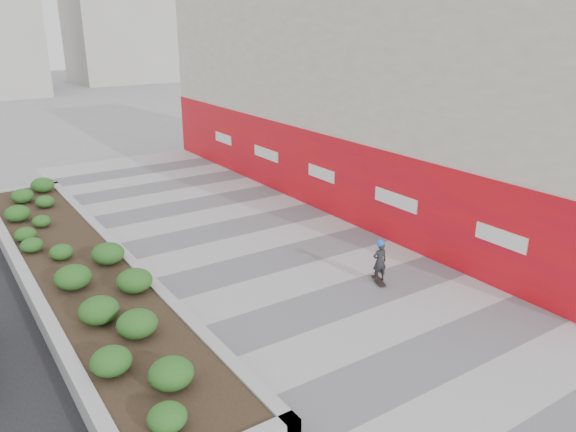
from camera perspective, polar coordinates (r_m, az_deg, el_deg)
name	(u,v)px	position (r m, az deg, el deg)	size (l,w,h in m)	color
ground	(390,329)	(13.96, 10.28, -11.25)	(160.00, 160.00, 0.00)	gray
walkway	(315,283)	(15.95, 2.80, -6.81)	(8.00, 36.00, 0.01)	#A8A8AD
building	(368,99)	(23.58, 8.09, 11.72)	(6.04, 24.08, 8.00)	beige
planter	(76,266)	(17.09, -20.70, -4.75)	(3.00, 18.00, 0.90)	#9E9EA0
manhole_cover	(329,279)	(16.23, 4.23, -6.38)	(0.44, 0.44, 0.01)	#595654
skateboarder	(380,261)	(15.90, 9.29, -4.54)	(0.48, 0.74, 1.30)	beige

